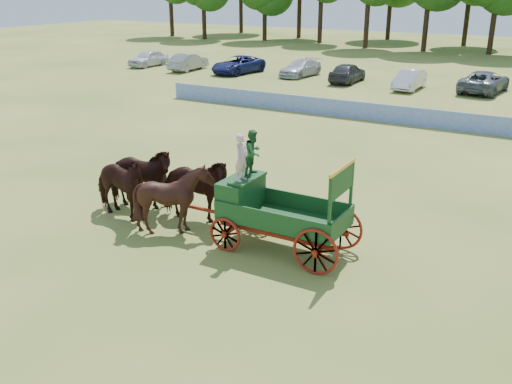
# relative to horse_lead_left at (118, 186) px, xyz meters

# --- Properties ---
(ground) EXTENTS (160.00, 160.00, 0.00)m
(ground) POSITION_rel_horse_lead_left_xyz_m (2.31, 0.58, -1.16)
(ground) COLOR #A19448
(ground) RESTS_ON ground
(horse_lead_left) EXTENTS (2.87, 1.54, 2.32)m
(horse_lead_left) POSITION_rel_horse_lead_left_xyz_m (0.00, 0.00, 0.00)
(horse_lead_left) COLOR black
(horse_lead_left) RESTS_ON ground
(horse_lead_right) EXTENTS (2.98, 1.90, 2.32)m
(horse_lead_right) POSITION_rel_horse_lead_left_xyz_m (0.00, 1.10, 0.00)
(horse_lead_right) COLOR black
(horse_lead_right) RESTS_ON ground
(horse_wheel_left) EXTENTS (2.42, 2.23, 2.33)m
(horse_wheel_left) POSITION_rel_horse_lead_left_xyz_m (2.40, 0.00, 0.00)
(horse_wheel_left) COLOR black
(horse_wheel_left) RESTS_ON ground
(horse_wheel_right) EXTENTS (2.91, 1.67, 2.32)m
(horse_wheel_right) POSITION_rel_horse_lead_left_xyz_m (2.40, 1.10, 0.00)
(horse_wheel_right) COLOR black
(horse_wheel_right) RESTS_ON ground
(farm_dray) EXTENTS (5.99, 2.00, 3.59)m
(farm_dray) POSITION_rel_horse_lead_left_xyz_m (5.39, 0.57, 0.39)
(farm_dray) COLOR maroon
(farm_dray) RESTS_ON ground
(sponsor_banner) EXTENTS (26.00, 0.08, 1.05)m
(sponsor_banner) POSITION_rel_horse_lead_left_xyz_m (1.31, 18.58, -0.64)
(sponsor_banner) COLOR #1C3C9C
(sponsor_banner) RESTS_ON ground
(parked_cars) EXTENTS (37.90, 7.14, 1.60)m
(parked_cars) POSITION_rel_horse_lead_left_xyz_m (-5.28, 30.75, -0.40)
(parked_cars) COLOR silver
(parked_cars) RESTS_ON ground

